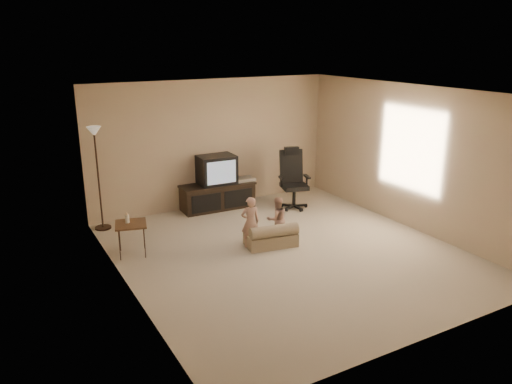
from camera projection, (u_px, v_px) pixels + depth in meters
floor at (288, 252)px, 7.86m from camera, size 5.50×5.50×0.00m
room_shell at (290, 159)px, 7.41m from camera, size 5.50×5.50×5.50m
tv_stand at (217, 187)px, 9.78m from camera, size 1.51×0.60×1.07m
office_chair at (293, 186)px, 9.85m from camera, size 0.68×0.70×1.20m
side_table at (130, 224)px, 7.65m from camera, size 0.57×0.57×0.70m
floor_lamp at (96, 155)px, 8.46m from camera, size 0.28×0.28×1.82m
child_sofa at (272, 237)px, 8.05m from camera, size 0.87×0.59×0.40m
toddler_left at (250, 222)px, 7.96m from camera, size 0.35×0.29×0.84m
toddler_right at (277, 219)px, 8.22m from camera, size 0.39×0.25×0.76m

